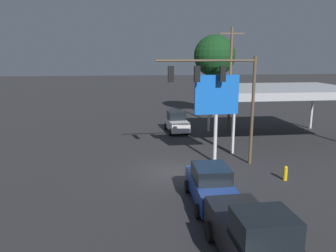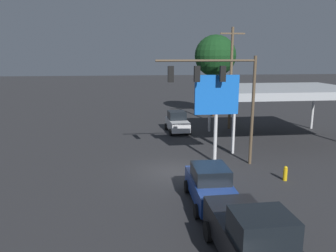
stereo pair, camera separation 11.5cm
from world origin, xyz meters
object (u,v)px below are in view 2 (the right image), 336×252
(price_sign, at_px, (216,99))
(hatchback_crossing, at_px, (177,122))
(street_tree, at_px, (215,56))
(traffic_signal_assembly, at_px, (219,86))
(fire_hydrant, at_px, (285,173))
(sedan_waiting, at_px, (210,185))
(utility_pole, at_px, (231,76))
(pickup_parked, at_px, (252,239))

(price_sign, distance_m, hatchback_crossing, 9.94)
(price_sign, bearing_deg, street_tree, -104.40)
(traffic_signal_assembly, distance_m, fire_hydrant, 6.68)
(sedan_waiting, xyz_separation_m, street_tree, (-6.22, -23.08, 6.14))
(utility_pole, distance_m, fire_hydrant, 14.68)
(price_sign, relative_size, pickup_parked, 1.14)
(pickup_parked, xyz_separation_m, hatchback_crossing, (-0.50, -20.54, -0.16))
(price_sign, distance_m, pickup_parked, 11.89)
(price_sign, bearing_deg, pickup_parked, 81.33)
(hatchback_crossing, height_order, sedan_waiting, hatchback_crossing)
(traffic_signal_assembly, xyz_separation_m, sedan_waiting, (1.84, 5.62, -4.35))
(hatchback_crossing, bearing_deg, sedan_waiting, -5.55)
(street_tree, bearing_deg, pickup_parked, 77.87)
(traffic_signal_assembly, relative_size, sedan_waiting, 1.62)
(traffic_signal_assembly, distance_m, pickup_parked, 11.65)
(traffic_signal_assembly, bearing_deg, utility_pole, -111.43)
(utility_pole, relative_size, fire_hydrant, 11.12)
(traffic_signal_assembly, distance_m, sedan_waiting, 7.34)
(pickup_parked, bearing_deg, traffic_signal_assembly, 170.16)
(price_sign, xyz_separation_m, pickup_parked, (1.72, 11.30, -3.28))
(hatchback_crossing, xyz_separation_m, sedan_waiting, (0.66, 15.43, 0.00))
(price_sign, bearing_deg, utility_pole, -112.28)
(sedan_waiting, bearing_deg, hatchback_crossing, 178.45)
(pickup_parked, distance_m, sedan_waiting, 5.12)
(hatchback_crossing, bearing_deg, fire_hydrant, 15.86)
(street_tree, bearing_deg, hatchback_crossing, 54.01)
(hatchback_crossing, relative_size, street_tree, 0.41)
(sedan_waiting, bearing_deg, utility_pole, 160.60)
(price_sign, bearing_deg, sedan_waiting, 73.05)
(fire_hydrant, bearing_deg, street_tree, -93.04)
(traffic_signal_assembly, height_order, street_tree, street_tree)
(price_sign, distance_m, fire_hydrant, 6.34)
(price_sign, xyz_separation_m, hatchback_crossing, (1.22, -9.25, -3.44))
(traffic_signal_assembly, height_order, hatchback_crossing, traffic_signal_assembly)
(price_sign, bearing_deg, hatchback_crossing, -82.47)
(utility_pole, bearing_deg, hatchback_crossing, 9.25)
(price_sign, distance_m, street_tree, 17.66)
(traffic_signal_assembly, bearing_deg, pickup_parked, 81.12)
(sedan_waiting, relative_size, fire_hydrant, 5.03)
(price_sign, relative_size, street_tree, 0.62)
(utility_pole, distance_m, street_tree, 7.05)
(utility_pole, height_order, price_sign, utility_pole)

